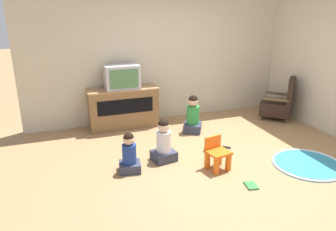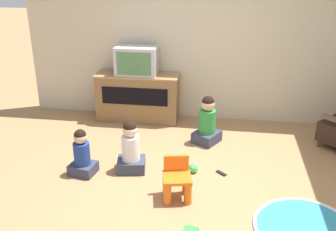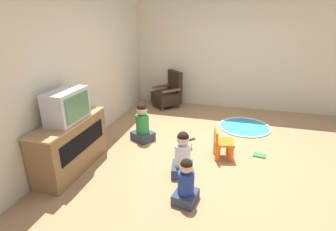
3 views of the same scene
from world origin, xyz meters
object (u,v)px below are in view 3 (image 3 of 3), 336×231
Objects in this scene: child_watching_left at (183,156)px; book at (259,155)px; television at (67,106)px; child_watching_right at (142,125)px; toy_ball at (189,145)px; child_watching_center at (186,184)px; black_armchair at (168,94)px; tv_cabinet at (71,144)px; remote_control at (192,139)px; yellow_kid_chair at (223,146)px.

child_watching_left reaches higher than book.
child_watching_right is at bearing -29.09° from television.
child_watching_right is 0.94m from toy_ball.
child_watching_center is at bearing 65.50° from book.
black_armchair is 2.97m from book.
book is (1.14, -2.78, -0.39)m from tv_cabinet.
child_watching_right is 2.11m from book.
child_watching_left is at bearing -28.11° from black_armchair.
toy_ball reaches higher than remote_control.
tv_cabinet is at bearing 90.00° from television.
toy_ball is at bearing -23.03° from black_armchair.
television reaches higher than remote_control.
black_armchair is 2.33m from toy_ball.
toy_ball is (1.07, -1.56, -0.95)m from television.
child_watching_right is (1.18, -0.66, -0.70)m from television.
television is 3.30m from black_armchair.
tv_cabinet reaches higher than child_watching_center.
remote_control is at bearing 38.58° from yellow_kid_chair.
child_watching_center reaches higher than book.
black_armchair is at bearing -11.33° from tv_cabinet.
remote_control is (1.15, 0.07, -0.29)m from child_watching_left.
child_watching_right is at bearing 46.90° from child_watching_center.
television reaches higher than book.
book is 1.58× the size of remote_control.
yellow_kid_chair is at bearing -6.07° from child_watching_center.
child_watching_right is (1.18, -0.69, -0.09)m from tv_cabinet.
toy_ball is (0.14, 0.58, -0.14)m from yellow_kid_chair.
black_armchair is at bearing 24.24° from toy_ball.
black_armchair reaches higher than child_watching_right.
black_armchair is 1.99m from child_watching_right.
child_watching_left is (0.27, -1.64, -0.11)m from tv_cabinet.
toy_ball is at bearing 19.35° from child_watching_center.
child_watching_center reaches higher than toy_ball.
child_watching_right reaches higher than child_watching_left.
yellow_kid_chair is 3.42× the size of remote_control.
black_armchair is 1.47× the size of child_watching_center.
tv_cabinet is 2.08× the size of television.
child_watching_right reaches higher than child_watching_center.
black_armchair is (3.17, -0.64, -0.07)m from tv_cabinet.
book is (0.86, -1.13, -0.28)m from child_watching_left.
television is 0.73× the size of black_armchair.
book is (1.14, -2.75, -1.00)m from television.
child_watching_left is 0.61m from child_watching_center.
child_watching_left is at bearing 45.73° from remote_control.
child_watching_left is at bearing 46.41° from book.
child_watching_right is (0.91, 0.96, 0.01)m from child_watching_left.
black_armchair is 1.86× the size of yellow_kid_chair.
black_armchair is at bearing -34.54° from book.
tv_cabinet is 1.94m from toy_ball.
remote_control is at bearing -4.38° from book.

